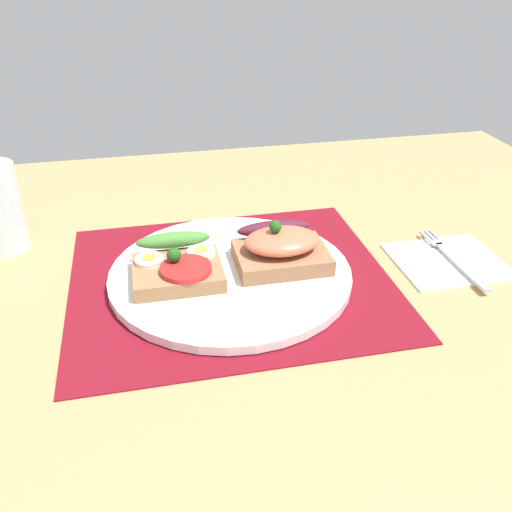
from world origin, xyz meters
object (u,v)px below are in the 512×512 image
at_px(sandwich_egg_tomato, 177,265).
at_px(napkin, 448,260).
at_px(sandwich_salmon, 281,248).
at_px(fork, 451,256).
at_px(plate, 231,274).

height_order(sandwich_egg_tomato, napkin, sandwich_egg_tomato).
xyz_separation_m(sandwich_salmon, fork, (0.21, -0.02, -0.03)).
height_order(plate, sandwich_salmon, sandwich_salmon).
distance_m(sandwich_egg_tomato, sandwich_salmon, 0.12).
distance_m(plate, sandwich_egg_tomato, 0.06).
bearing_deg(napkin, sandwich_egg_tomato, 176.98).
bearing_deg(fork, sandwich_salmon, 175.31).
bearing_deg(sandwich_salmon, fork, -4.69).
height_order(plate, sandwich_egg_tomato, sandwich_egg_tomato).
distance_m(sandwich_egg_tomato, napkin, 0.33).
bearing_deg(sandwich_salmon, sandwich_egg_tomato, -179.41).
xyz_separation_m(sandwich_egg_tomato, fork, (0.33, -0.02, -0.02)).
bearing_deg(napkin, fork, 15.43).
relative_size(sandwich_egg_tomato, napkin, 0.76).
relative_size(sandwich_salmon, napkin, 0.82).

